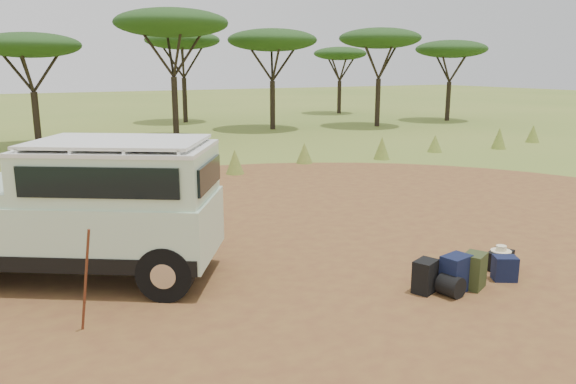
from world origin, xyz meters
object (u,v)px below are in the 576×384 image
safari_vehicle (83,213)px  hard_case (500,260)px  walking_staff (86,281)px  backpack_olive (474,271)px  backpack_navy (455,274)px  backpack_black (425,276)px  duffel_navy (505,269)px

safari_vehicle → hard_case: (6.31, -3.01, -0.95)m
walking_staff → hard_case: size_ratio=3.10×
backpack_olive → hard_case: (1.03, 0.38, -0.12)m
backpack_navy → backpack_olive: size_ratio=1.02×
backpack_black → backpack_olive: size_ratio=0.91×
backpack_black → safari_vehicle: bearing=122.6°
walking_staff → duffel_navy: bearing=-50.0°
backpack_olive → duffel_navy: backpack_olive is taller
backpack_black → duffel_navy: size_ratio=1.26×
backpack_navy → backpack_olive: (0.35, -0.04, -0.01)m
duffel_navy → safari_vehicle: bearing=-179.2°
walking_staff → hard_case: (6.63, -0.96, -0.55)m
backpack_navy → backpack_olive: 0.35m
safari_vehicle → backpack_navy: safari_vehicle is taller
walking_staff → backpack_olive: size_ratio=2.53×
safari_vehicle → backpack_olive: safari_vehicle is taller
backpack_black → backpack_olive: bearing=-38.7°
walking_staff → backpack_olive: (5.60, -1.34, -0.43)m
walking_staff → backpack_olive: 5.77m
safari_vehicle → walking_staff: safari_vehicle is taller
backpack_black → backpack_navy: backpack_navy is taller
safari_vehicle → backpack_olive: size_ratio=8.68×
walking_staff → backpack_navy: walking_staff is taller
backpack_navy → backpack_olive: backpack_navy is taller
walking_staff → hard_case: bearing=-46.1°
backpack_olive → hard_case: backpack_olive is taller
backpack_navy → duffel_navy: size_ratio=1.42×
walking_staff → backpack_black: 4.95m
backpack_black → backpack_navy: (0.44, -0.19, 0.03)m
hard_case → backpack_olive: bearing=177.8°
backpack_black → duffel_navy: 1.50m
safari_vehicle → hard_case: size_ratio=10.62×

